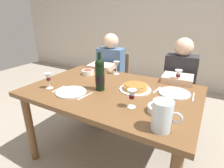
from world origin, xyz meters
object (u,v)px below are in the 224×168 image
at_px(baked_tart, 135,87).
at_px(diner_right, 177,89).
at_px(chair_left, 115,79).
at_px(wine_glass_centre, 132,95).
at_px(wine_glass_left_diner, 178,74).
at_px(wine_glass_right_diner, 117,65).
at_px(dining_table, 112,98).
at_px(dinner_plate_right_setting, 71,92).
at_px(salad_bowl, 88,72).
at_px(diner_left, 107,76).
at_px(wine_bottle, 100,75).
at_px(water_pitcher, 162,117).
at_px(chair_right, 178,91).
at_px(wine_glass_spare, 48,78).
at_px(dinner_plate_left_setting, 174,93).
at_px(olive_bowl, 159,108).

relative_size(baked_tart, diner_right, 0.24).
bearing_deg(diner_right, chair_left, -17.63).
distance_m(baked_tart, wine_glass_centre, 0.33).
xyz_separation_m(wine_glass_left_diner, chair_left, (-0.94, 0.46, -0.37)).
xyz_separation_m(wine_glass_right_diner, diner_right, (0.63, 0.26, -0.25)).
xyz_separation_m(dining_table, dinner_plate_right_setting, (-0.27, -0.24, 0.10)).
xyz_separation_m(salad_bowl, diner_left, (0.00, 0.41, -0.17)).
xyz_separation_m(dinner_plate_right_setting, diner_left, (-0.17, 0.89, -0.15)).
bearing_deg(wine_bottle, water_pitcher, -26.71).
xyz_separation_m(dining_table, chair_right, (0.44, 0.90, -0.17)).
distance_m(wine_glass_spare, dinner_plate_left_setting, 1.11).
relative_size(wine_glass_centre, diner_left, 0.12).
distance_m(wine_glass_right_diner, dinner_plate_right_setting, 0.66).
bearing_deg(salad_bowl, wine_glass_left_diner, 11.00).
bearing_deg(wine_bottle, olive_bowl, -12.41).
bearing_deg(dinner_plate_left_setting, dining_table, -160.31).
bearing_deg(wine_bottle, diner_right, 53.29).
bearing_deg(wine_glass_spare, dining_table, 27.18).
xyz_separation_m(wine_bottle, chair_left, (-0.37, 0.94, -0.41)).
bearing_deg(diner_right, olive_bowl, 87.20).
relative_size(dining_table, wine_glass_centre, 10.88).
relative_size(wine_bottle, dinner_plate_right_setting, 1.30).
relative_size(dinner_plate_left_setting, diner_right, 0.23).
distance_m(water_pitcher, wine_glass_spare, 1.06).
relative_size(olive_bowl, chair_left, 0.18).
bearing_deg(diner_left, chair_right, -169.39).
xyz_separation_m(olive_bowl, wine_glass_centre, (-0.20, -0.03, 0.07)).
relative_size(wine_glass_left_diner, chair_right, 0.17).
relative_size(wine_bottle, dinner_plate_left_setting, 1.29).
height_order(water_pitcher, diner_right, diner_right).
distance_m(wine_bottle, wine_glass_right_diner, 0.48).
xyz_separation_m(wine_glass_centre, wine_glass_spare, (-0.79, -0.04, 0.01)).
bearing_deg(dinner_plate_left_setting, chair_left, 144.12).
relative_size(water_pitcher, dinner_plate_right_setting, 0.72).
distance_m(wine_bottle, salad_bowl, 0.48).
bearing_deg(olive_bowl, wine_glass_centre, -171.32).
relative_size(water_pitcher, wine_glass_centre, 1.35).
relative_size(baked_tart, diner_left, 0.24).
height_order(wine_glass_centre, dinner_plate_left_setting, wine_glass_centre).
bearing_deg(chair_right, olive_bowl, 87.64).
height_order(wine_glass_spare, diner_right, diner_right).
height_order(dining_table, dinner_plate_left_setting, dinner_plate_left_setting).
height_order(wine_glass_right_diner, dinner_plate_right_setting, wine_glass_right_diner).
bearing_deg(olive_bowl, wine_glass_left_diner, 89.77).
height_order(baked_tart, wine_glass_left_diner, wine_glass_left_diner).
relative_size(wine_bottle, wine_glass_right_diner, 2.33).
distance_m(wine_glass_spare, diner_right, 1.36).
height_order(water_pitcher, olive_bowl, water_pitcher).
distance_m(water_pitcher, baked_tart, 0.59).
height_order(olive_bowl, chair_right, chair_right).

